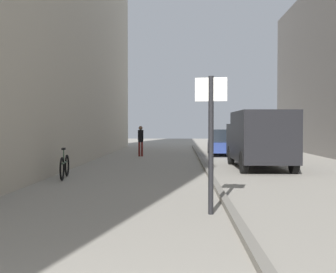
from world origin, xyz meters
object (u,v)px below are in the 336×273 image
pedestrian_main_foreground (141,139)px  street_sign_post (211,132)px  delivery_van (259,138)px  bicycle_leaning (65,166)px  parked_car (224,142)px

pedestrian_main_foreground → street_sign_post: (2.75, -14.86, 0.60)m
pedestrian_main_foreground → delivery_van: delivery_van is taller
street_sign_post → delivery_van: bearing=-96.7°
street_sign_post → bicycle_leaning: 6.82m
delivery_van → parked_car: delivery_van is taller
street_sign_post → parked_car: bearing=-87.1°
pedestrian_main_foreground → delivery_van: 8.23m
delivery_van → bicycle_leaning: (-6.70, -3.28, -0.81)m
pedestrian_main_foreground → street_sign_post: street_sign_post is taller
delivery_van → street_sign_post: 8.86m
parked_car → bicycle_leaning: size_ratio=2.43×
delivery_van → bicycle_leaning: size_ratio=2.87×
pedestrian_main_foreground → parked_car: bearing=35.8°
delivery_van → street_sign_post: bearing=-106.7°
pedestrian_main_foreground → bicycle_leaning: bearing=-77.8°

